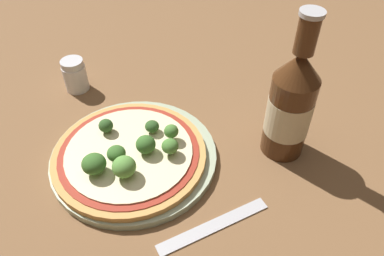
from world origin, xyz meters
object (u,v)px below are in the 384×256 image
object	(u,v)px
beer_bottle	(291,105)
pepper_shaker	(75,75)
pizza	(129,154)
fork	(214,226)

from	to	relation	value
beer_bottle	pepper_shaker	bearing A→B (deg)	-165.38
pizza	beer_bottle	bearing A→B (deg)	45.53
pepper_shaker	pizza	bearing A→B (deg)	-18.89
pizza	beer_bottle	world-z (taller)	beer_bottle
pizza	pepper_shaker	xyz separation A→B (m)	(-0.21, 0.07, 0.01)
beer_bottle	fork	size ratio (longest dim) A/B	1.51
pepper_shaker	fork	distance (m)	0.39
fork	pepper_shaker	bearing A→B (deg)	102.08
pizza	pepper_shaker	distance (m)	0.22
beer_bottle	pepper_shaker	xyz separation A→B (m)	(-0.38, -0.10, -0.06)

